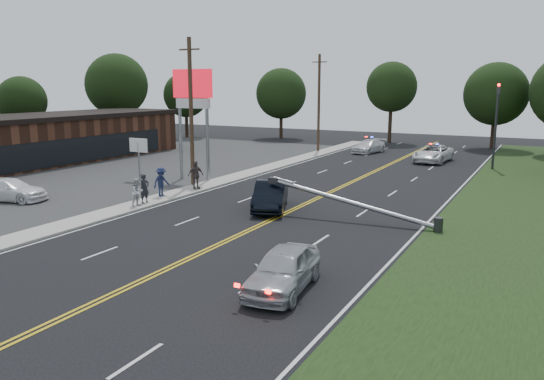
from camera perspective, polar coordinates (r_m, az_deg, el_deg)
The scene contains 26 objects.
ground at distance 22.46m, azimuth -7.66°, elevation -6.74°, with size 120.00×120.00×0.00m, color black.
parking_lot at distance 43.04m, azimuth -21.75°, elevation 1.22°, with size 25.00×60.00×0.01m, color #2D2D2D.
sidewalk at distance 35.09m, azimuth -9.35°, elevation -0.15°, with size 1.80×70.00×0.12m, color #A7A297.
centerline_yellow at distance 30.82m, azimuth 3.20°, elevation -1.69°, with size 0.36×80.00×0.00m, color gold.
pharmacy_building at distance 51.43m, azimuth -24.35°, elevation 5.00°, with size 8.40×30.40×4.30m.
pylon_sign at distance 38.88m, azimuth -8.52°, elevation 9.79°, with size 3.20×0.35×8.00m.
small_sign at distance 39.80m, azimuth -14.16°, elevation 4.31°, with size 1.60×0.14×3.10m.
traffic_signal at distance 47.56m, azimuth 22.98°, elevation 7.11°, with size 0.28×0.41×7.05m.
fallen_streetlight at distance 27.31m, azimuth 9.44°, elevation -1.56°, with size 9.36×0.44×1.91m.
utility_pole_mid at distance 36.54m, azimuth -8.70°, elevation 8.27°, with size 1.60×0.28×10.00m.
utility_pole_far at distance 55.75m, azimuth 5.06°, elevation 9.33°, with size 1.60×0.28×10.00m.
tree_2 at distance 62.30m, azimuth -25.32°, elevation 8.66°, with size 5.10×5.10×7.83m.
tree_3 at distance 67.61m, azimuth -16.37°, elevation 10.80°, with size 7.41×7.41×10.63m.
tree_4 at distance 72.02m, azimuth -9.27°, elevation 10.05°, with size 5.86×5.86×8.54m.
tree_5 at distance 69.78m, azimuth 0.99°, elevation 10.33°, with size 6.51×6.51×9.06m.
tree_6 at distance 65.99m, azimuth 12.74°, elevation 10.75°, with size 5.97×5.97×9.66m.
tree_7 at distance 62.94m, azimuth 22.94°, elevation 9.49°, with size 6.76×6.76×9.33m.
crashed_sedan at distance 29.78m, azimuth -0.18°, elevation -0.59°, with size 1.68×4.81×1.58m, color black.
waiting_sedan at distance 18.22m, azimuth 1.22°, elevation -8.51°, with size 1.74×4.33×1.48m, color #ADAFB5.
parked_car at distance 35.73m, azimuth -26.41°, elevation 0.02°, with size 1.88×4.63×1.34m, color white.
emergency_a at distance 50.46m, azimuth 16.96°, elevation 3.77°, with size 2.56×5.55×1.54m, color white.
emergency_b at distance 55.79m, azimuth 10.36°, elevation 4.65°, with size 1.90×4.67×1.35m, color silver.
bystander_a at distance 31.70m, azimuth -13.55°, elevation 0.16°, with size 0.63×0.41×1.71m, color #222329.
bystander_b at distance 31.01m, azimuth -14.27°, elevation -0.23°, with size 0.77×0.60×1.59m, color silver.
bystander_c at distance 33.43m, azimuth -11.82°, elevation 0.87°, with size 1.16×0.67×1.79m, color #1B2243.
bystander_d at distance 35.35m, azimuth -8.22°, elevation 1.61°, with size 1.09×0.46×1.87m, color #4F413F.
Camera 1 is at (12.55, -17.30, 6.89)m, focal length 35.00 mm.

